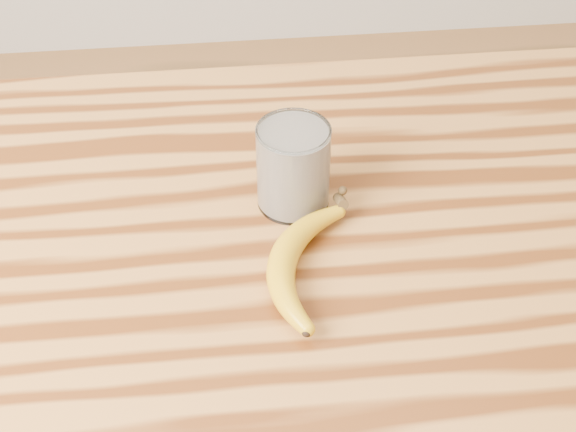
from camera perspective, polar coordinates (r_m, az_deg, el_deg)
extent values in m
cube|color=#A76B30|center=(0.98, -4.31, -3.16)|extent=(1.20, 0.80, 0.04)
cylinder|color=brown|center=(1.63, 15.29, -4.04)|extent=(0.06, 0.06, 0.86)
cylinder|color=white|center=(0.99, 0.38, 3.51)|extent=(0.09, 0.09, 0.11)
torus|color=white|center=(0.95, 0.39, 6.10)|extent=(0.09, 0.09, 0.00)
cylinder|color=silver|center=(0.99, 0.38, 3.45)|extent=(0.08, 0.08, 0.11)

